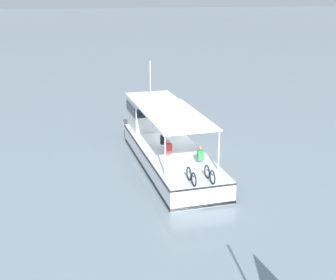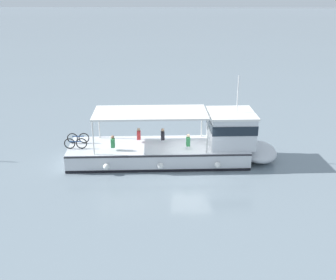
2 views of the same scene
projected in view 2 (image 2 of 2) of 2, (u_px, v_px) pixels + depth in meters
The scene contains 2 objects.
ground_plane at pixel (192, 166), 24.27m from camera, with size 400.00×400.00×0.00m, color gray.
ferry_main at pixel (185, 146), 24.66m from camera, with size 4.25×12.99×5.32m.
Camera 2 is at (-22.15, 0.53, 10.12)m, focal length 43.12 mm.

